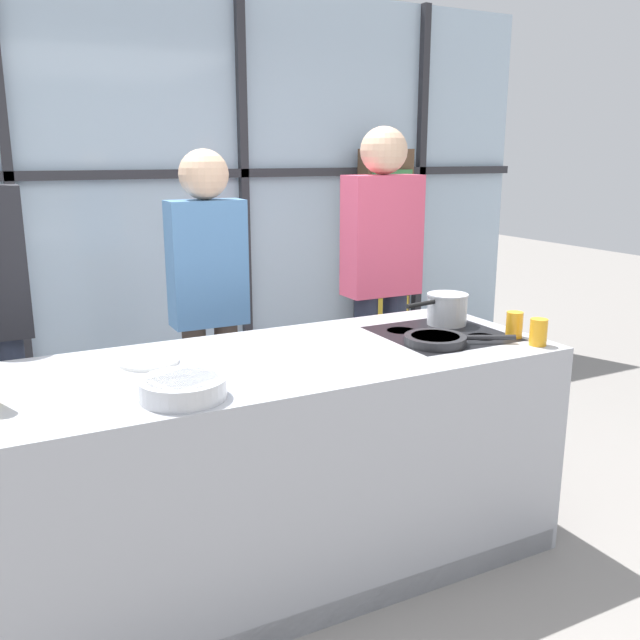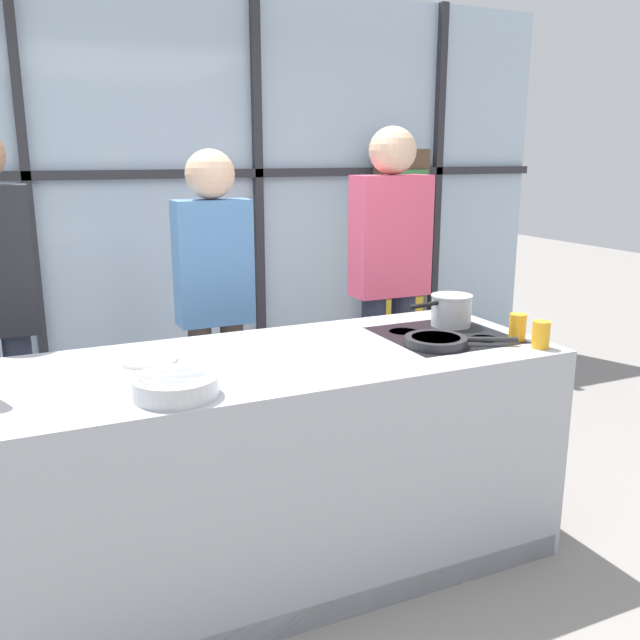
{
  "view_description": "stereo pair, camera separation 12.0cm",
  "coord_description": "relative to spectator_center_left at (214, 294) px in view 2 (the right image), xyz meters",
  "views": [
    {
      "loc": [
        -1.0,
        -2.3,
        1.67
      ],
      "look_at": [
        0.23,
        0.1,
        1.01
      ],
      "focal_mm": 38.0,
      "sensor_mm": 36.0,
      "label": 1
    },
    {
      "loc": [
        -0.89,
        -2.36,
        1.67
      ],
      "look_at": [
        0.23,
        0.1,
        1.01
      ],
      "focal_mm": 38.0,
      "sensor_mm": 36.0,
      "label": 2
    }
  ],
  "objects": [
    {
      "name": "ground_plane",
      "position": [
        0.0,
        -0.85,
        -1.0
      ],
      "size": [
        18.0,
        18.0,
        0.0
      ],
      "primitive_type": "plane",
      "color": "gray"
    },
    {
      "name": "back_window_wall",
      "position": [
        0.0,
        1.54,
        0.41
      ],
      "size": [
        6.4,
        0.1,
        2.8
      ],
      "color": "silver",
      "rests_on": "ground_plane"
    },
    {
      "name": "bookshelf",
      "position": [
        1.88,
        1.35,
        -0.14
      ],
      "size": [
        0.41,
        0.19,
        1.71
      ],
      "color": "brown",
      "rests_on": "ground_plane"
    },
    {
      "name": "demo_island",
      "position": [
        0.0,
        -0.85,
        -0.55
      ],
      "size": [
        2.24,
        0.86,
        0.91
      ],
      "color": "#A8AAB2",
      "rests_on": "ground_plane"
    },
    {
      "name": "spectator_center_left",
      "position": [
        0.0,
        0.0,
        0.0
      ],
      "size": [
        0.37,
        0.24,
        1.7
      ],
      "rotation": [
        0.0,
        0.0,
        3.14
      ],
      "color": "#47382D",
      "rests_on": "ground_plane"
    },
    {
      "name": "spectator_center_right",
      "position": [
        1.0,
        0.0,
        0.05
      ],
      "size": [
        0.43,
        0.25,
        1.82
      ],
      "rotation": [
        0.0,
        0.0,
        3.14
      ],
      "color": "#232838",
      "rests_on": "ground_plane"
    },
    {
      "name": "frying_pan",
      "position": [
        0.66,
        -0.98,
        -0.07
      ],
      "size": [
        0.43,
        0.28,
        0.04
      ],
      "color": "#232326",
      "rests_on": "demo_island"
    },
    {
      "name": "saucepan",
      "position": [
        0.9,
        -0.73,
        -0.01
      ],
      "size": [
        0.34,
        0.19,
        0.14
      ],
      "color": "silver",
      "rests_on": "demo_island"
    },
    {
      "name": "white_plate",
      "position": [
        -0.46,
        -0.7,
        -0.08
      ],
      "size": [
        0.22,
        0.22,
        0.01
      ],
      "primitive_type": "cylinder",
      "color": "white",
      "rests_on": "demo_island"
    },
    {
      "name": "mixing_bowl",
      "position": [
        -0.45,
        -1.13,
        -0.05
      ],
      "size": [
        0.28,
        0.28,
        0.07
      ],
      "color": "silver",
      "rests_on": "demo_island"
    },
    {
      "name": "juice_glass_near",
      "position": [
        1.02,
        -1.18,
        -0.03
      ],
      "size": [
        0.07,
        0.07,
        0.11
      ],
      "primitive_type": "cylinder",
      "color": "orange",
      "rests_on": "demo_island"
    },
    {
      "name": "juice_glass_far",
      "position": [
        1.02,
        -1.04,
        -0.03
      ],
      "size": [
        0.07,
        0.07,
        0.11
      ],
      "primitive_type": "cylinder",
      "color": "orange",
      "rests_on": "demo_island"
    }
  ]
}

